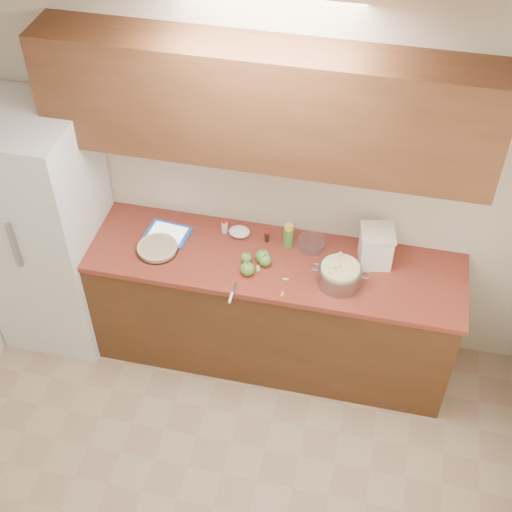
% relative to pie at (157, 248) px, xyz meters
% --- Properties ---
extents(room_shell, '(3.60, 3.60, 3.60)m').
position_rel_pie_xyz_m(room_shell, '(0.64, -1.39, 0.36)').
color(room_shell, tan).
rests_on(room_shell, ground).
extents(counter_run, '(2.64, 0.68, 0.92)m').
position_rel_pie_xyz_m(counter_run, '(0.64, 0.08, -0.48)').
color(counter_run, '#542D17').
rests_on(counter_run, ground).
extents(upper_cabinets, '(2.60, 0.34, 0.70)m').
position_rel_pie_xyz_m(upper_cabinets, '(0.64, 0.24, 1.01)').
color(upper_cabinets, brown).
rests_on(upper_cabinets, room_shell).
extents(fridge, '(0.70, 0.70, 1.80)m').
position_rel_pie_xyz_m(fridge, '(-0.80, 0.05, -0.04)').
color(fridge, silver).
rests_on(fridge, ground).
extents(pie, '(0.27, 0.27, 0.04)m').
position_rel_pie_xyz_m(pie, '(0.00, 0.00, 0.00)').
color(pie, silver).
rests_on(pie, counter_run).
extents(colander, '(0.37, 0.27, 0.14)m').
position_rel_pie_xyz_m(colander, '(1.18, -0.03, 0.04)').
color(colander, gray).
rests_on(colander, counter_run).
extents(flour_canister, '(0.24, 0.24, 0.26)m').
position_rel_pie_xyz_m(flour_canister, '(1.37, 0.21, 0.11)').
color(flour_canister, white).
rests_on(flour_canister, counter_run).
extents(tablet, '(0.30, 0.24, 0.02)m').
position_rel_pie_xyz_m(tablet, '(0.02, 0.16, -0.01)').
color(tablet, blue).
rests_on(tablet, counter_run).
extents(paring_knife, '(0.02, 0.18, 0.02)m').
position_rel_pie_xyz_m(paring_knife, '(0.56, -0.29, -0.02)').
color(paring_knife, gray).
rests_on(paring_knife, counter_run).
extents(lemon_bottle, '(0.06, 0.06, 0.18)m').
position_rel_pie_xyz_m(lemon_bottle, '(0.81, 0.23, 0.06)').
color(lemon_bottle, '#4C8C38').
rests_on(lemon_bottle, counter_run).
extents(cinnamon_shaker, '(0.04, 0.04, 0.10)m').
position_rel_pie_xyz_m(cinnamon_shaker, '(0.38, 0.27, 0.03)').
color(cinnamon_shaker, beige).
rests_on(cinnamon_shaker, counter_run).
extents(vanilla_bottle, '(0.03, 0.03, 0.08)m').
position_rel_pie_xyz_m(vanilla_bottle, '(0.67, 0.24, 0.02)').
color(vanilla_bottle, black).
rests_on(vanilla_bottle, counter_run).
extents(mixing_bowl, '(0.18, 0.18, 0.07)m').
position_rel_pie_xyz_m(mixing_bowl, '(0.96, 0.25, 0.02)').
color(mixing_bowl, silver).
rests_on(mixing_bowl, counter_run).
extents(paper_towel, '(0.17, 0.15, 0.06)m').
position_rel_pie_xyz_m(paper_towel, '(0.48, 0.26, 0.01)').
color(paper_towel, white).
rests_on(paper_towel, counter_run).
extents(apple_left, '(0.07, 0.07, 0.08)m').
position_rel_pie_xyz_m(apple_left, '(0.58, 0.02, 0.01)').
color(apple_left, '#548E32').
rests_on(apple_left, counter_run).
extents(apple_center, '(0.09, 0.09, 0.10)m').
position_rel_pie_xyz_m(apple_center, '(0.68, 0.05, 0.02)').
color(apple_center, '#548E32').
rests_on(apple_center, counter_run).
extents(apple_front, '(0.09, 0.09, 0.10)m').
position_rel_pie_xyz_m(apple_front, '(0.61, -0.08, 0.02)').
color(apple_front, '#548E32').
rests_on(apple_front, counter_run).
extents(apple_extra, '(0.08, 0.08, 0.09)m').
position_rel_pie_xyz_m(apple_extra, '(0.70, 0.03, 0.02)').
color(apple_extra, '#548E32').
rests_on(apple_extra, counter_run).
extents(peel_a, '(0.02, 0.04, 0.00)m').
position_rel_pie_xyz_m(peel_a, '(0.86, -0.20, -0.02)').
color(peel_a, '#93C25E').
rests_on(peel_a, counter_run).
extents(peel_b, '(0.03, 0.05, 0.00)m').
position_rel_pie_xyz_m(peel_b, '(0.67, -0.01, -0.02)').
color(peel_b, '#93C25E').
rests_on(peel_b, counter_run).
extents(peel_c, '(0.04, 0.02, 0.00)m').
position_rel_pie_xyz_m(peel_c, '(0.85, -0.07, -0.02)').
color(peel_c, '#93C25E').
rests_on(peel_c, counter_run).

